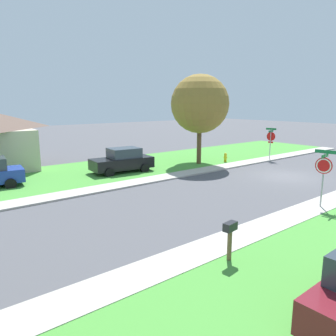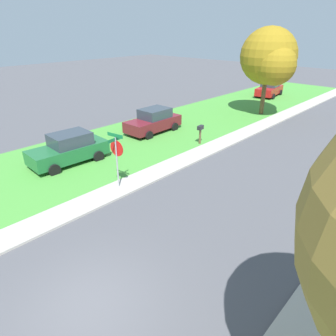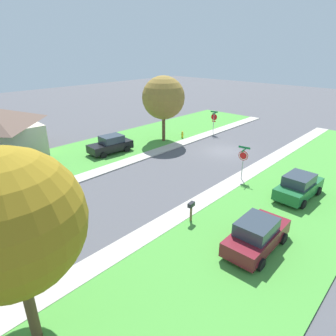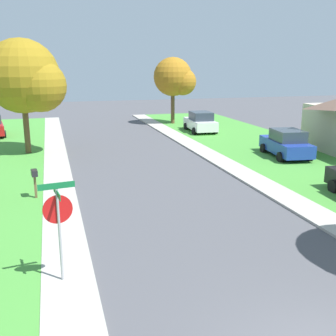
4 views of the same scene
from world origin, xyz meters
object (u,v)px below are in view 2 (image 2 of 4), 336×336
Objects in this scene: car_maroon_far_down_street at (154,121)px; car_green_behind_trees at (69,149)px; tree_across_right at (270,58)px; stop_sign_far_corner at (117,152)px; car_red_across_road at (270,89)px; mailbox at (200,130)px.

car_green_behind_trees is at bearing -85.85° from car_maroon_far_down_street.
car_green_behind_trees is 0.61× the size of tree_across_right.
stop_sign_far_corner is 0.63× the size of car_green_behind_trees.
car_green_behind_trees is 0.97× the size of car_red_across_road.
tree_across_right reaches higher than stop_sign_far_corner.
mailbox is (0.43, -9.51, -3.75)m from tree_across_right.
tree_across_right is at bearing -66.77° from car_red_across_road.
car_green_behind_trees is at bearing -179.60° from stop_sign_far_corner.
tree_across_right is 5.50× the size of mailbox.
mailbox is (3.81, -17.39, 0.14)m from car_red_across_road.
tree_across_right reaches higher than car_green_behind_trees.
mailbox is at bearing -77.65° from car_red_across_road.
tree_across_right is (3.62, 9.80, 3.89)m from car_maroon_far_down_street.
stop_sign_far_corner is at bearing 0.40° from car_green_behind_trees.
car_green_behind_trees is 24.83m from car_red_across_road.
stop_sign_far_corner is at bearing -85.73° from tree_across_right.
car_green_behind_trees is (-4.37, -0.03, -1.01)m from stop_sign_far_corner.
car_red_across_road is (-0.28, 24.82, 0.00)m from car_green_behind_trees.
stop_sign_far_corner is at bearing -79.39° from car_red_across_road.
car_maroon_far_down_street is at bearing -90.78° from car_red_across_road.
tree_across_right is at bearing 92.56° from mailbox.
tree_across_right is (-1.26, 16.92, 2.87)m from stop_sign_far_corner.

